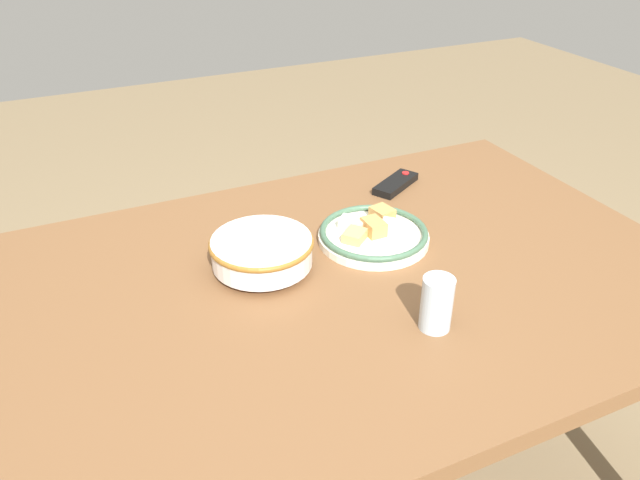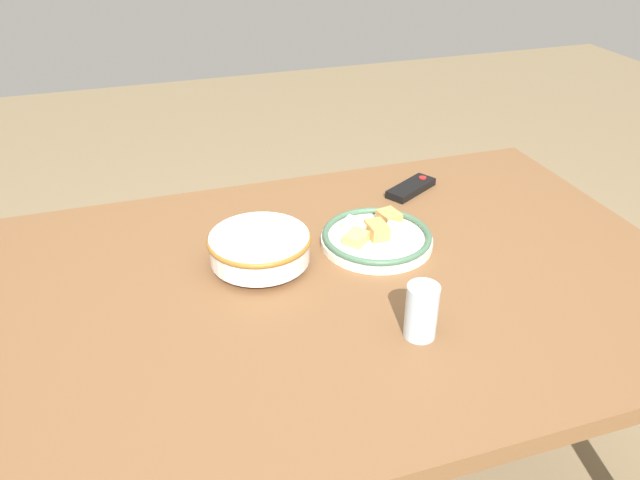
{
  "view_description": "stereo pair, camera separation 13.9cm",
  "coord_description": "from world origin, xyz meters",
  "px_view_note": "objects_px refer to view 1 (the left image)",
  "views": [
    {
      "loc": [
        -0.52,
        -0.98,
        1.48
      ],
      "look_at": [
        -0.02,
        0.1,
        0.76
      ],
      "focal_mm": 35.0,
      "sensor_mm": 36.0,
      "label": 1
    },
    {
      "loc": [
        -0.39,
        -1.03,
        1.48
      ],
      "look_at": [
        -0.02,
        0.1,
        0.76
      ],
      "focal_mm": 35.0,
      "sensor_mm": 36.0,
      "label": 2
    }
  ],
  "objects_px": {
    "tv_remote": "(396,184)",
    "food_plate": "(373,234)",
    "drinking_glass": "(437,304)",
    "noodle_bowl": "(262,251)"
  },
  "relations": [
    {
      "from": "noodle_bowl",
      "to": "tv_remote",
      "type": "height_order",
      "value": "noodle_bowl"
    },
    {
      "from": "noodle_bowl",
      "to": "tv_remote",
      "type": "xyz_separation_m",
      "value": [
        0.47,
        0.22,
        -0.03
      ]
    },
    {
      "from": "noodle_bowl",
      "to": "food_plate",
      "type": "height_order",
      "value": "noodle_bowl"
    },
    {
      "from": "food_plate",
      "to": "tv_remote",
      "type": "height_order",
      "value": "food_plate"
    },
    {
      "from": "tv_remote",
      "to": "food_plate",
      "type": "bearing_deg",
      "value": -71.0
    },
    {
      "from": "drinking_glass",
      "to": "food_plate",
      "type": "bearing_deg",
      "value": 81.44
    },
    {
      "from": "noodle_bowl",
      "to": "food_plate",
      "type": "distance_m",
      "value": 0.28
    },
    {
      "from": "food_plate",
      "to": "drinking_glass",
      "type": "bearing_deg",
      "value": -98.56
    },
    {
      "from": "tv_remote",
      "to": "drinking_glass",
      "type": "relative_size",
      "value": 1.5
    },
    {
      "from": "tv_remote",
      "to": "drinking_glass",
      "type": "xyz_separation_m",
      "value": [
        -0.24,
        -0.55,
        0.04
      ]
    }
  ]
}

